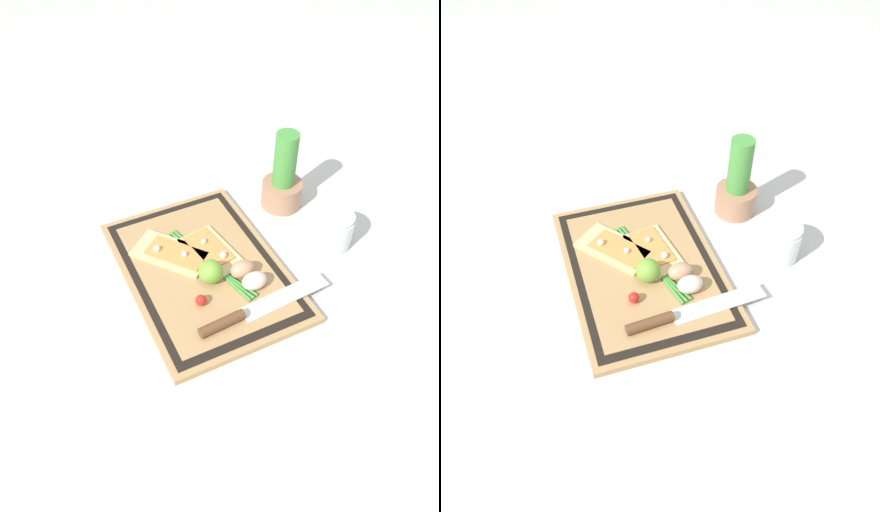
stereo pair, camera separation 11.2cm
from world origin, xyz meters
TOP-DOWN VIEW (x-y plane):
  - ground_plane at (0.00, 0.00)m, footprint 6.00×6.00m
  - cutting_board at (0.00, 0.00)m, footprint 0.48×0.33m
  - pizza_slice_near at (-0.07, -0.05)m, footprint 0.19×0.18m
  - pizza_slice_far at (-0.03, 0.04)m, footprint 0.17×0.11m
  - knife at (0.16, 0.02)m, footprint 0.05×0.31m
  - egg_brown at (0.06, 0.07)m, footprint 0.04×0.06m
  - egg_pink at (0.10, 0.07)m, footprint 0.04×0.06m
  - lime at (0.04, 0.00)m, footprint 0.05×0.05m
  - cherry_tomato_red at (0.09, -0.05)m, footprint 0.02×0.02m
  - scallion_bunch at (-0.00, 0.02)m, footprint 0.27×0.11m
  - herb_pot at (-0.13, 0.28)m, footprint 0.10×0.10m
  - sauce_jar at (0.05, 0.31)m, footprint 0.09×0.09m

SIDE VIEW (x-z plane):
  - ground_plane at x=0.00m, z-range 0.00..0.00m
  - cutting_board at x=0.00m, z-range 0.00..0.02m
  - scallion_bunch at x=0.00m, z-range 0.02..0.02m
  - pizza_slice_near at x=-0.07m, z-range 0.01..0.04m
  - pizza_slice_far at x=-0.03m, z-range 0.01..0.04m
  - knife at x=0.16m, z-range 0.01..0.04m
  - cherry_tomato_red at x=0.09m, z-range 0.02..0.04m
  - egg_brown at x=0.06m, z-range 0.02..0.06m
  - egg_pink at x=0.10m, z-range 0.02..0.06m
  - sauce_jar at x=0.05m, z-range -0.01..0.08m
  - lime at x=0.04m, z-range 0.02..0.07m
  - herb_pot at x=-0.13m, z-range -0.03..0.18m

